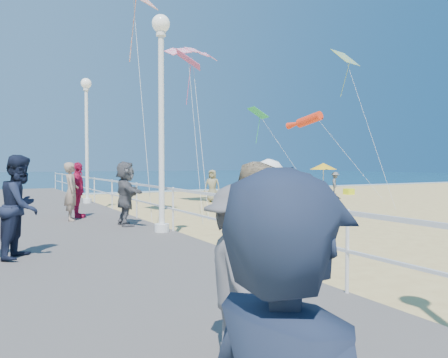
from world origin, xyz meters
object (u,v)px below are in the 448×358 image
lamp_post_mid (161,99)px  spectator_3 (78,190)px  toddler_held (274,201)px  beach_walker_b (292,178)px  spectator_7 (21,206)px  beach_chair_right (349,192)px  spectator_1 (260,256)px  spectator_2 (238,276)px  spectator_5 (125,193)px  beach_walker_c (212,186)px  spectator_6 (71,191)px  lamp_post_far (87,127)px  woman_holding_toddler (270,236)px  box_kite (272,207)px  beach_chair_left (325,195)px  beach_walker_a (335,183)px  beach_umbrella (323,166)px

lamp_post_mid → spectator_3: size_ratio=3.07×
toddler_held → beach_walker_b: toddler_held is taller
spectator_7 → beach_chair_right: (21.07, 13.25, -1.12)m
spectator_1 → spectator_2: 0.43m
lamp_post_mid → beach_chair_right: lamp_post_mid is taller
spectator_5 → beach_walker_c: size_ratio=1.00×
toddler_held → spectator_6: 9.33m
beach_walker_c → beach_chair_right: bearing=45.0°
lamp_post_far → spectator_3: 5.79m
lamp_post_mid → spectator_7: 4.32m
spectator_7 → beach_walker_b: 28.89m
woman_holding_toddler → box_kite: 13.16m
lamp_post_far → beach_chair_right: bearing=8.5°
box_kite → beach_chair_right: (11.27, 7.06, -0.10)m
spectator_2 → beach_walker_c: (9.02, 18.05, -0.28)m
spectator_2 → spectator_7: size_ratio=0.83×
lamp_post_mid → beach_walker_c: bearing=57.3°
lamp_post_far → beach_walker_b: 20.26m
spectator_2 → woman_holding_toddler: bearing=-30.1°
beach_walker_b → woman_holding_toddler: bearing=90.4°
lamp_post_mid → beach_chair_left: 17.74m
beach_walker_a → beach_walker_c: beach_walker_c is taller
spectator_7 → beach_walker_b: spectator_7 is taller
woman_holding_toddler → spectator_2: (-1.00, -0.97, -0.11)m
spectator_1 → spectator_3: bearing=32.6°
lamp_post_mid → beach_walker_c: lamp_post_mid is taller
spectator_6 → beach_chair_right: 21.15m
spectator_3 → spectator_6: size_ratio=1.00×
beach_walker_b → beach_chair_right: (-0.12, -6.38, -0.72)m
spectator_2 → beach_chair_left: spectator_2 is taller
toddler_held → beach_walker_b: size_ratio=0.43×
woman_holding_toddler → spectator_3: size_ratio=1.00×
spectator_3 → beach_walker_c: (8.32, 7.06, -0.39)m
spectator_1 → spectator_7: (-1.62, 5.31, 0.07)m
lamp_post_far → beach_umbrella: bearing=13.6°
woman_holding_toddler → spectator_6: (-0.59, 9.44, -0.00)m
woman_holding_toddler → beach_chair_right: (18.81, 17.80, -1.07)m
toddler_held → spectator_1: bearing=118.3°
spectator_5 → box_kite: 7.74m
lamp_post_far → toddler_held: (-0.85, -14.98, -2.01)m
spectator_2 → spectator_3: (0.70, 10.99, 0.11)m
beach_chair_right → toddler_held: bearing=-136.6°
woman_holding_toddler → beach_chair_right: woman_holding_toddler is taller
beach_walker_b → beach_walker_a: bearing=121.0°
toddler_held → beach_umbrella: 25.94m
spectator_6 → box_kite: spectator_6 is taller
spectator_3 → beach_walker_a: 20.30m
spectator_2 → spectator_7: bearing=28.6°
spectator_3 → beach_chair_right: size_ratio=3.15×
spectator_1 → spectator_5: bearing=26.5°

